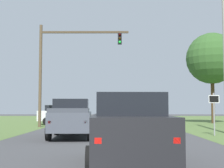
% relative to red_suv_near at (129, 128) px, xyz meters
% --- Properties ---
extents(ground_plane, '(120.00, 120.00, 0.00)m').
position_rel_red_suv_near_xyz_m(ground_plane, '(-0.80, 7.40, -1.01)').
color(ground_plane, '#424244').
extents(red_suv_near, '(2.23, 4.57, 1.92)m').
position_rel_red_suv_near_xyz_m(red_suv_near, '(0.00, 0.00, 0.00)').
color(red_suv_near, black).
rests_on(red_suv_near, ground_plane).
extents(pickup_truck_lead, '(2.40, 5.28, 1.99)m').
position_rel_red_suv_near_xyz_m(pickup_truck_lead, '(-2.59, 8.28, -0.00)').
color(pickup_truck_lead, '#4C515B').
rests_on(pickup_truck_lead, ground_plane).
extents(traffic_light, '(7.28, 0.40, 8.30)m').
position_rel_red_suv_near_xyz_m(traffic_light, '(-4.56, 17.46, 4.41)').
color(traffic_light, brown).
rests_on(traffic_light, ground_plane).
extents(keep_moving_sign, '(0.60, 0.09, 2.38)m').
position_rel_red_suv_near_xyz_m(keep_moving_sign, '(5.22, 9.55, 0.51)').
color(keep_moving_sign, gray).
rests_on(keep_moving_sign, ground_plane).
extents(oak_tree_right, '(5.12, 5.12, 9.05)m').
position_rel_red_suv_near_xyz_m(oak_tree_right, '(9.47, 23.73, 5.46)').
color(oak_tree_right, '#4C351E').
rests_on(oak_tree_right, ground_plane).
extents(crossing_suv_far, '(4.70, 2.18, 1.78)m').
position_rel_red_suv_near_xyz_m(crossing_suv_far, '(-5.08, 21.52, -0.07)').
color(crossing_suv_far, silver).
rests_on(crossing_suv_far, ground_plane).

